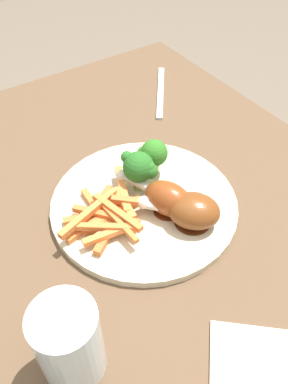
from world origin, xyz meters
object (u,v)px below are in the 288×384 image
Objects in this scene: dinner_plate at (144,204)px; fork at (160,92)px; water_glass at (69,343)px; broccoli_floret_middle at (153,154)px; broccoli_floret_front at (140,168)px; carrot_fries_pile at (110,213)px; chicken_drumstick_far at (191,210)px; dining_table at (164,266)px; chicken_drumstick_near at (167,196)px.

fork is (-0.25, 0.21, -0.00)m from dinner_plate.
broccoli_floret_middle is at bearing 129.39° from water_glass.
water_glass reaches higher than dinner_plate.
water_glass reaches higher than broccoli_floret_front.
carrot_fries_pile is (0.03, -0.07, -0.03)m from broccoli_floret_front.
broccoli_floret_middle is at bearing 113.62° from carrot_fries_pile.
fork is at bearing 140.09° from dinner_plate.
broccoli_floret_front is at bearing 175.19° from fork.
dinner_plate is at bearing -46.56° from broccoli_floret_middle.
chicken_drumstick_far is at bearing 12.93° from broccoli_floret_front.
fork is at bearing 141.81° from broccoli_floret_middle.
chicken_drumstick_far reaches higher than dining_table.
chicken_drumstick_far is at bearing 17.09° from chicken_drumstick_near.
broccoli_floret_middle reaches higher than fork.
chicken_drumstick_far reaches higher than carrot_fries_pile.
carrot_fries_pile is 0.20m from water_glass.
dining_table is at bearing -20.11° from broccoli_floret_middle.
chicken_drumstick_near is at bearing -177.15° from fork.
dining_table is at bearing -157.19° from chicken_drumstick_far.
fork is (-0.25, 0.26, -0.02)m from carrot_fries_pile.
chicken_drumstick_near is at bearing 9.90° from broccoli_floret_front.
chicken_drumstick_near is at bearing 36.50° from dinner_plate.
chicken_drumstick_near is 0.04m from chicken_drumstick_far.
broccoli_floret_middle reaches higher than chicken_drumstick_near.
dining_table is 0.31m from water_glass.
chicken_drumstick_far is (0.03, 0.01, 0.17)m from dining_table.
dining_table is 8.61× the size of chicken_drumstick_far.
water_glass is (0.18, -0.20, 0.00)m from broccoli_floret_front.
dinner_plate reaches higher than dining_table.
fork is (-0.22, 0.19, -0.05)m from broccoli_floret_front.
dining_table is 0.18m from carrot_fries_pile.
dining_table is 4.96× the size of fork.
broccoli_floret_middle is at bearing 160.21° from chicken_drumstick_near.
broccoli_floret_middle is 0.08m from chicken_drumstick_near.
fork is 1.75× the size of water_glass.
chicken_drumstick_far is 1.01× the size of water_glass.
water_glass reaches higher than dining_table.
water_glass reaches higher than chicken_drumstick_near.
chicken_drumstick_far is at bearing 110.41° from water_glass.
carrot_fries_pile is at bearing 138.54° from water_glass.
chicken_drumstick_far is at bearing 22.81° from dining_table.
chicken_drumstick_near is (0.03, 0.08, 0.01)m from carrot_fries_pile.
dining_table is at bearing 29.28° from dinner_plate.
chicken_drumstick_near reaches higher than dining_table.
dinner_plate is 1.63× the size of carrot_fries_pile.
broccoli_floret_middle is at bearing 172.67° from chicken_drumstick_far.
water_glass reaches higher than chicken_drumstick_far.
fork is at bearing 146.12° from chicken_drumstick_near.
dinner_plate is 1.47× the size of fork.
water_glass is (0.40, -0.40, 0.05)m from fork.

